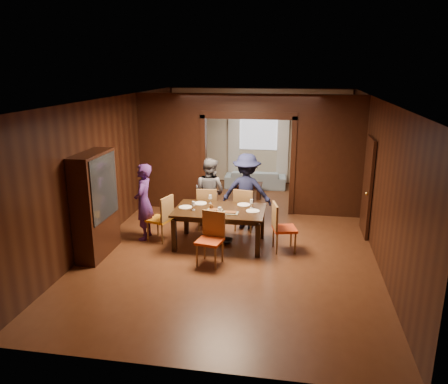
% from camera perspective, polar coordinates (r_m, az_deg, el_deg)
% --- Properties ---
extents(floor, '(9.00, 9.00, 0.00)m').
position_cam_1_polar(floor, '(9.58, 1.87, -5.46)').
color(floor, '#572D18').
rests_on(floor, ground).
extents(ceiling, '(5.50, 9.00, 0.02)m').
position_cam_1_polar(ceiling, '(8.93, 2.04, 12.13)').
color(ceiling, silver).
rests_on(ceiling, room_walls).
extents(room_walls, '(5.52, 9.01, 2.90)m').
position_cam_1_polar(room_walls, '(10.96, 3.30, 5.51)').
color(room_walls, black).
rests_on(room_walls, floor).
extents(person_purple, '(0.42, 0.61, 1.61)m').
position_cam_1_polar(person_purple, '(9.22, -10.44, -1.29)').
color(person_purple, '#452263').
rests_on(person_purple, floor).
extents(person_grey, '(0.93, 0.84, 1.57)m').
position_cam_1_polar(person_grey, '(9.83, -1.89, -0.04)').
color(person_grey, slate).
rests_on(person_grey, floor).
extents(person_navy, '(1.13, 0.69, 1.70)m').
position_cam_1_polar(person_navy, '(9.70, 2.97, 0.10)').
color(person_navy, '#181C3D').
rests_on(person_navy, floor).
extents(sofa, '(1.83, 0.78, 0.53)m').
position_cam_1_polar(sofa, '(13.14, 4.12, 1.73)').
color(sofa, '#97B2C6').
rests_on(sofa, floor).
extents(serving_bowl, '(0.30, 0.30, 0.07)m').
position_cam_1_polar(serving_bowl, '(8.82, 0.20, -1.87)').
color(serving_bowl, black).
rests_on(serving_bowl, dining_table).
extents(dining_table, '(1.80, 1.12, 0.76)m').
position_cam_1_polar(dining_table, '(8.88, -0.57, -4.60)').
color(dining_table, black).
rests_on(dining_table, floor).
extents(coffee_table, '(0.80, 0.50, 0.40)m').
position_cam_1_polar(coffee_table, '(12.14, 3.08, 0.22)').
color(coffee_table, black).
rests_on(coffee_table, floor).
extents(chair_left, '(0.55, 0.55, 0.97)m').
position_cam_1_polar(chair_left, '(9.18, -8.43, -3.37)').
color(chair_left, orange).
rests_on(chair_left, floor).
extents(chair_right, '(0.53, 0.53, 0.97)m').
position_cam_1_polar(chair_right, '(8.65, 7.92, -4.58)').
color(chair_right, red).
rests_on(chair_right, floor).
extents(chair_far_l, '(0.49, 0.49, 0.97)m').
position_cam_1_polar(chair_far_l, '(9.72, -2.16, -2.09)').
color(chair_far_l, '#EA4F16').
rests_on(chair_far_l, floor).
extents(chair_far_r, '(0.52, 0.52, 0.97)m').
position_cam_1_polar(chair_far_r, '(9.65, 2.86, -2.23)').
color(chair_far_r, '#C65712').
rests_on(chair_far_r, floor).
extents(chair_near, '(0.51, 0.51, 0.97)m').
position_cam_1_polar(chair_near, '(7.99, -1.88, -6.21)').
color(chair_near, '#C33D12').
rests_on(chair_near, floor).
extents(hutch, '(0.40, 1.20, 2.00)m').
position_cam_1_polar(hutch, '(8.59, -16.46, -1.62)').
color(hutch, black).
rests_on(hutch, floor).
extents(door_right, '(0.06, 0.90, 2.10)m').
position_cam_1_polar(door_right, '(9.77, 18.24, 0.64)').
color(door_right, black).
rests_on(door_right, floor).
extents(window_far, '(1.20, 0.03, 1.30)m').
position_cam_1_polar(window_far, '(13.44, 4.55, 8.29)').
color(window_far, silver).
rests_on(window_far, back_wall).
extents(curtain_left, '(0.35, 0.06, 2.40)m').
position_cam_1_polar(curtain_left, '(13.56, 1.32, 6.48)').
color(curtain_left, white).
rests_on(curtain_left, back_wall).
extents(curtain_right, '(0.35, 0.06, 2.40)m').
position_cam_1_polar(curtain_right, '(13.43, 7.70, 6.25)').
color(curtain_right, white).
rests_on(curtain_right, back_wall).
extents(plate_left, '(0.27, 0.27, 0.01)m').
position_cam_1_polar(plate_left, '(8.90, -5.06, -1.98)').
color(plate_left, white).
rests_on(plate_left, dining_table).
extents(plate_far_l, '(0.27, 0.27, 0.01)m').
position_cam_1_polar(plate_far_l, '(9.12, -3.11, -1.48)').
color(plate_far_l, white).
rests_on(plate_far_l, dining_table).
extents(plate_far_r, '(0.27, 0.27, 0.01)m').
position_cam_1_polar(plate_far_r, '(9.03, 2.61, -1.66)').
color(plate_far_r, white).
rests_on(plate_far_r, dining_table).
extents(plate_right, '(0.27, 0.27, 0.01)m').
position_cam_1_polar(plate_right, '(8.65, 3.78, -2.48)').
color(plate_right, silver).
rests_on(plate_right, dining_table).
extents(plate_near, '(0.27, 0.27, 0.01)m').
position_cam_1_polar(plate_near, '(8.43, -0.94, -2.97)').
color(plate_near, silver).
rests_on(plate_near, dining_table).
extents(platter_a, '(0.30, 0.20, 0.04)m').
position_cam_1_polar(platter_a, '(8.66, -1.24, -2.35)').
color(platter_a, gray).
rests_on(platter_a, dining_table).
extents(platter_b, '(0.30, 0.20, 0.04)m').
position_cam_1_polar(platter_b, '(8.50, 0.85, -2.70)').
color(platter_b, gray).
rests_on(platter_b, dining_table).
extents(wineglass_left, '(0.08, 0.08, 0.18)m').
position_cam_1_polar(wineglass_left, '(8.70, -4.01, -1.80)').
color(wineglass_left, white).
rests_on(wineglass_left, dining_table).
extents(wineglass_far, '(0.08, 0.08, 0.18)m').
position_cam_1_polar(wineglass_far, '(9.11, -1.81, -0.93)').
color(wineglass_far, silver).
rests_on(wineglass_far, dining_table).
extents(wineglass_right, '(0.08, 0.08, 0.18)m').
position_cam_1_polar(wineglass_right, '(8.82, 3.62, -1.53)').
color(wineglass_right, silver).
rests_on(wineglass_right, dining_table).
extents(tumbler, '(0.07, 0.07, 0.14)m').
position_cam_1_polar(tumbler, '(8.45, -0.58, -2.46)').
color(tumbler, silver).
rests_on(tumbler, dining_table).
extents(condiment_jar, '(0.08, 0.08, 0.11)m').
position_cam_1_polar(condiment_jar, '(8.71, -1.65, -1.98)').
color(condiment_jar, '#533013').
rests_on(condiment_jar, dining_table).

